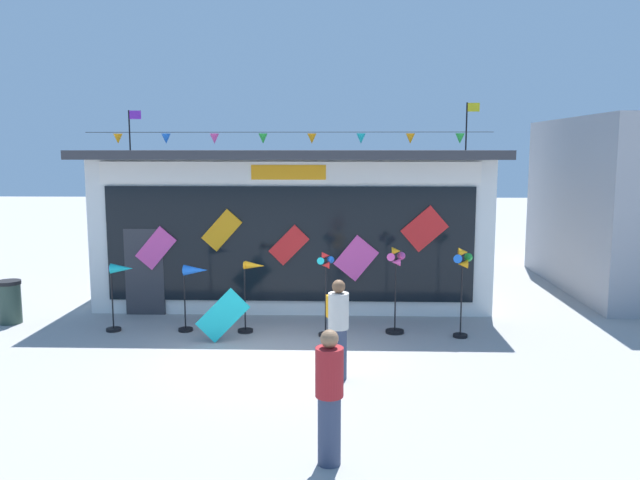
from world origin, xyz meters
TOP-DOWN VIEW (x-y plane):
  - ground_plane at (0.00, 0.00)m, footprint 80.00×80.00m
  - kite_shop_building at (0.10, 5.47)m, footprint 9.66×5.66m
  - wind_spinner_far_left at (-3.34, 1.63)m, footprint 0.62×0.31m
  - wind_spinner_left at (-1.79, 1.67)m, footprint 0.65×0.30m
  - wind_spinner_center_left at (-0.59, 1.63)m, footprint 0.60×0.32m
  - wind_spinner_center_right at (0.97, 1.39)m, footprint 0.34×0.29m
  - wind_spinner_right at (2.40, 1.66)m, footprint 0.39×0.38m
  - wind_spinner_far_right at (3.71, 1.40)m, footprint 0.42×0.29m
  - person_near_camera at (1.24, -1.03)m, footprint 0.38×0.48m
  - person_mid_plaza at (1.15, -3.98)m, footprint 0.34×0.34m
  - trash_bin at (-5.98, 2.16)m, footprint 0.52×0.52m
  - display_kite_on_ground at (-1.05, 0.94)m, footprint 1.08×0.20m

SIDE VIEW (x-z plane):
  - ground_plane at x=0.00m, z-range 0.00..0.00m
  - trash_bin at x=-5.98m, z-range 0.01..0.96m
  - display_kite_on_ground at x=-1.05m, z-range 0.00..1.08m
  - person_mid_plaza at x=1.15m, z-range 0.02..1.70m
  - person_near_camera at x=1.24m, z-range 0.05..1.73m
  - wind_spinner_center_left at x=-0.59m, z-range 0.21..1.71m
  - wind_spinner_far_left at x=-3.34m, z-range 0.32..1.77m
  - wind_spinner_left at x=-1.79m, z-range 0.36..1.77m
  - wind_spinner_right at x=2.40m, z-range 0.20..2.02m
  - wind_spinner_center_right at x=0.97m, z-range 0.24..2.00m
  - wind_spinner_far_right at x=3.71m, z-range 0.40..2.25m
  - kite_shop_building at x=0.10m, z-range -0.59..4.39m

